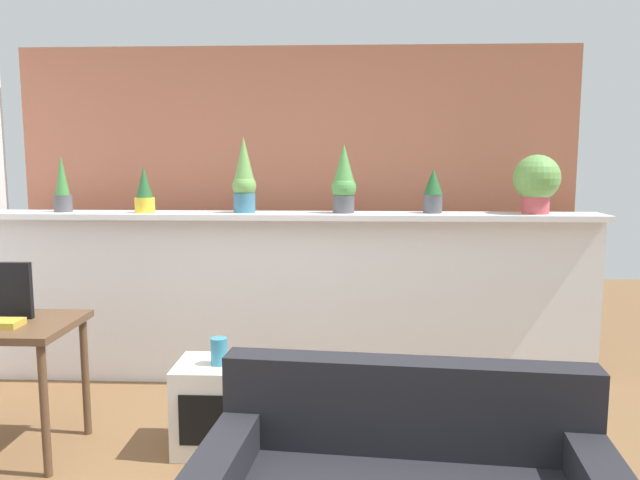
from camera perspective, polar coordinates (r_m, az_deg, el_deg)
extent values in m
cube|color=silver|center=(4.57, -2.72, -5.54)|extent=(4.40, 0.16, 1.21)
cube|color=silver|center=(4.43, -2.82, 2.23)|extent=(4.40, 0.34, 0.04)
cube|color=#AD664C|center=(5.06, -2.14, 3.17)|extent=(4.40, 0.10, 2.50)
cylinder|color=#4C4C51|center=(4.87, -22.40, 3.11)|extent=(0.13, 0.13, 0.12)
cone|color=#3D843D|center=(4.86, -22.53, 5.51)|extent=(0.10, 0.10, 0.29)
cylinder|color=gold|center=(4.60, -15.71, 3.09)|extent=(0.14, 0.14, 0.11)
cone|color=#235B2D|center=(4.59, -15.78, 5.13)|extent=(0.11, 0.11, 0.22)
cylinder|color=#386B84|center=(4.47, -6.91, 3.40)|extent=(0.15, 0.15, 0.14)
sphere|color=#669E4C|center=(4.47, -6.94, 4.94)|extent=(0.17, 0.17, 0.17)
cone|color=#669E4C|center=(4.46, -6.98, 7.38)|extent=(0.14, 0.14, 0.31)
cylinder|color=#4C4C51|center=(4.42, 2.18, 3.30)|extent=(0.15, 0.15, 0.12)
sphere|color=#4C9347|center=(4.41, 2.18, 4.79)|extent=(0.18, 0.18, 0.18)
cone|color=#4C9347|center=(4.41, 2.19, 7.03)|extent=(0.15, 0.15, 0.27)
cylinder|color=#4C4C51|center=(4.48, 10.26, 3.28)|extent=(0.13, 0.13, 0.13)
cone|color=#235B2D|center=(4.47, 10.30, 5.29)|extent=(0.14, 0.14, 0.18)
cylinder|color=#B7474C|center=(4.61, 19.08, 3.09)|extent=(0.19, 0.19, 0.13)
sphere|color=#669E4C|center=(4.61, 19.18, 5.38)|extent=(0.32, 0.32, 0.32)
cylinder|color=brown|center=(3.60, -23.85, -14.08)|extent=(0.04, 0.04, 0.71)
cylinder|color=brown|center=(4.02, -20.64, -11.59)|extent=(0.04, 0.04, 0.71)
cube|color=silver|center=(3.70, -9.74, -14.66)|extent=(0.40, 0.40, 0.50)
cube|color=black|center=(3.52, -10.42, -15.82)|extent=(0.28, 0.04, 0.28)
cylinder|color=teal|center=(3.55, -9.20, -9.99)|extent=(0.09, 0.09, 0.15)
cube|color=gold|center=(3.72, -26.72, -6.82)|extent=(0.15, 0.14, 0.04)
cube|color=black|center=(2.75, 7.95, -14.79)|extent=(1.57, 0.31, 0.40)
cube|color=black|center=(2.62, -8.51, -18.87)|extent=(0.23, 0.77, 0.16)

